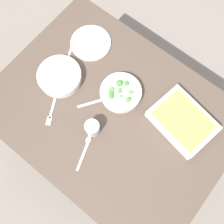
{
  "coord_description": "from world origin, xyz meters",
  "views": [
    {
      "loc": [
        -0.26,
        0.32,
        2.05
      ],
      "look_at": [
        0.0,
        0.0,
        0.74
      ],
      "focal_mm": 43.65,
      "sensor_mm": 36.0,
      "label": 1
    }
  ],
  "objects_px": {
    "baking_dish": "(183,121)",
    "side_plate": "(91,43)",
    "broccoli_bowl": "(121,93)",
    "spoon_by_stew": "(68,58)",
    "fork_on_table": "(52,111)",
    "stew_bowl": "(60,76)",
    "spoon_spare": "(86,148)",
    "drink_cup": "(92,128)",
    "spoon_by_broccoli": "(99,101)"
  },
  "relations": [
    {
      "from": "baking_dish",
      "to": "side_plate",
      "type": "height_order",
      "value": "baking_dish"
    },
    {
      "from": "broccoli_bowl",
      "to": "spoon_by_stew",
      "type": "distance_m",
      "value": 0.35
    },
    {
      "from": "fork_on_table",
      "to": "stew_bowl",
      "type": "bearing_deg",
      "value": -62.41
    },
    {
      "from": "fork_on_table",
      "to": "spoon_spare",
      "type": "bearing_deg",
      "value": 171.91
    },
    {
      "from": "broccoli_bowl",
      "to": "fork_on_table",
      "type": "bearing_deg",
      "value": 53.1
    },
    {
      "from": "fork_on_table",
      "to": "spoon_by_stew",
      "type": "bearing_deg",
      "value": -64.12
    },
    {
      "from": "baking_dish",
      "to": "stew_bowl",
      "type": "bearing_deg",
      "value": 17.18
    },
    {
      "from": "stew_bowl",
      "to": "drink_cup",
      "type": "bearing_deg",
      "value": 160.86
    },
    {
      "from": "baking_dish",
      "to": "spoon_spare",
      "type": "xyz_separation_m",
      "value": [
        0.29,
        0.39,
        -0.03
      ]
    },
    {
      "from": "spoon_by_stew",
      "to": "spoon_by_broccoli",
      "type": "bearing_deg",
      "value": 163.3
    },
    {
      "from": "broccoli_bowl",
      "to": "side_plate",
      "type": "relative_size",
      "value": 0.97
    },
    {
      "from": "spoon_spare",
      "to": "stew_bowl",
      "type": "bearing_deg",
      "value": -30.2
    },
    {
      "from": "side_plate",
      "to": "spoon_by_broccoli",
      "type": "height_order",
      "value": "side_plate"
    },
    {
      "from": "stew_bowl",
      "to": "baking_dish",
      "type": "bearing_deg",
      "value": -162.82
    },
    {
      "from": "drink_cup",
      "to": "fork_on_table",
      "type": "xyz_separation_m",
      "value": [
        0.23,
        0.05,
        -0.04
      ]
    },
    {
      "from": "side_plate",
      "to": "fork_on_table",
      "type": "height_order",
      "value": "side_plate"
    },
    {
      "from": "broccoli_bowl",
      "to": "spoon_spare",
      "type": "xyz_separation_m",
      "value": [
        -0.04,
        0.32,
        -0.03
      ]
    },
    {
      "from": "drink_cup",
      "to": "side_plate",
      "type": "bearing_deg",
      "value": -48.82
    },
    {
      "from": "broccoli_bowl",
      "to": "drink_cup",
      "type": "distance_m",
      "value": 0.23
    },
    {
      "from": "side_plate",
      "to": "spoon_by_broccoli",
      "type": "xyz_separation_m",
      "value": [
        -0.25,
        0.23,
        -0.0
      ]
    },
    {
      "from": "stew_bowl",
      "to": "spoon_spare",
      "type": "relative_size",
      "value": 1.33
    },
    {
      "from": "spoon_spare",
      "to": "fork_on_table",
      "type": "xyz_separation_m",
      "value": [
        0.26,
        -0.04,
        -0.0
      ]
    },
    {
      "from": "stew_bowl",
      "to": "spoon_by_broccoli",
      "type": "relative_size",
      "value": 1.46
    },
    {
      "from": "spoon_spare",
      "to": "broccoli_bowl",
      "type": "bearing_deg",
      "value": -82.87
    },
    {
      "from": "broccoli_bowl",
      "to": "spoon_spare",
      "type": "bearing_deg",
      "value": 97.13
    },
    {
      "from": "stew_bowl",
      "to": "fork_on_table",
      "type": "distance_m",
      "value": 0.19
    },
    {
      "from": "drink_cup",
      "to": "spoon_spare",
      "type": "bearing_deg",
      "value": 108.82
    },
    {
      "from": "broccoli_bowl",
      "to": "spoon_by_stew",
      "type": "height_order",
      "value": "broccoli_bowl"
    },
    {
      "from": "stew_bowl",
      "to": "spoon_by_broccoli",
      "type": "distance_m",
      "value": 0.24
    },
    {
      "from": "baking_dish",
      "to": "spoon_spare",
      "type": "distance_m",
      "value": 0.49
    },
    {
      "from": "baking_dish",
      "to": "fork_on_table",
      "type": "distance_m",
      "value": 0.65
    },
    {
      "from": "baking_dish",
      "to": "fork_on_table",
      "type": "relative_size",
      "value": 2.02
    },
    {
      "from": "spoon_by_stew",
      "to": "spoon_by_broccoli",
      "type": "relative_size",
      "value": 1.08
    },
    {
      "from": "stew_bowl",
      "to": "spoon_spare",
      "type": "distance_m",
      "value": 0.4
    },
    {
      "from": "baking_dish",
      "to": "spoon_by_stew",
      "type": "height_order",
      "value": "baking_dish"
    },
    {
      "from": "drink_cup",
      "to": "spoon_by_broccoli",
      "type": "height_order",
      "value": "drink_cup"
    },
    {
      "from": "side_plate",
      "to": "spoon_spare",
      "type": "relative_size",
      "value": 1.28
    },
    {
      "from": "baking_dish",
      "to": "broccoli_bowl",
      "type": "bearing_deg",
      "value": 11.86
    },
    {
      "from": "side_plate",
      "to": "stew_bowl",
      "type": "bearing_deg",
      "value": 92.69
    },
    {
      "from": "side_plate",
      "to": "spoon_by_stew",
      "type": "distance_m",
      "value": 0.15
    },
    {
      "from": "spoon_by_stew",
      "to": "spoon_by_broccoli",
      "type": "xyz_separation_m",
      "value": [
        -0.29,
        0.09,
        0.0
      ]
    },
    {
      "from": "drink_cup",
      "to": "fork_on_table",
      "type": "relative_size",
      "value": 0.51
    },
    {
      "from": "side_plate",
      "to": "baking_dish",
      "type": "bearing_deg",
      "value": 174.1
    },
    {
      "from": "side_plate",
      "to": "fork_on_table",
      "type": "bearing_deg",
      "value": 102.91
    },
    {
      "from": "baking_dish",
      "to": "spoon_by_stew",
      "type": "bearing_deg",
      "value": 6.59
    },
    {
      "from": "stew_bowl",
      "to": "side_plate",
      "type": "relative_size",
      "value": 1.04
    },
    {
      "from": "broccoli_bowl",
      "to": "spoon_spare",
      "type": "distance_m",
      "value": 0.33
    },
    {
      "from": "fork_on_table",
      "to": "side_plate",
      "type": "bearing_deg",
      "value": -77.09
    },
    {
      "from": "drink_cup",
      "to": "side_plate",
      "type": "relative_size",
      "value": 0.39
    },
    {
      "from": "baking_dish",
      "to": "drink_cup",
      "type": "height_order",
      "value": "drink_cup"
    }
  ]
}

